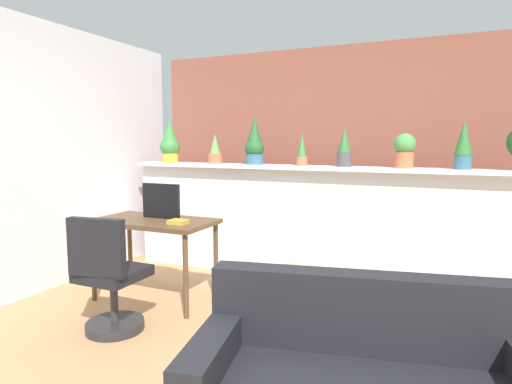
% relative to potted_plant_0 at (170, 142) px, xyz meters
% --- Properties ---
extents(ground_plane, '(12.00, 12.00, 0.00)m').
position_rel_potted_plant_0_xyz_m(ground_plane, '(1.81, -1.92, -1.45)').
color(ground_plane, tan).
extents(divider_wall, '(4.42, 0.16, 1.17)m').
position_rel_potted_plant_0_xyz_m(divider_wall, '(1.81, 0.08, -0.86)').
color(divider_wall, silver).
rests_on(divider_wall, ground).
extents(plant_shelf, '(4.42, 0.29, 0.04)m').
position_rel_potted_plant_0_xyz_m(plant_shelf, '(1.81, 0.04, -0.26)').
color(plant_shelf, silver).
rests_on(plant_shelf, divider_wall).
extents(brick_wall_behind, '(4.42, 0.10, 2.50)m').
position_rel_potted_plant_0_xyz_m(brick_wall_behind, '(1.81, 0.68, -0.20)').
color(brick_wall_behind, brown).
rests_on(brick_wall_behind, ground).
extents(side_wall_left, '(0.12, 4.40, 2.60)m').
position_rel_potted_plant_0_xyz_m(side_wall_left, '(-0.65, -1.52, -0.15)').
color(side_wall_left, silver).
rests_on(side_wall_left, ground).
extents(potted_plant_0, '(0.23, 0.23, 0.50)m').
position_rel_potted_plant_0_xyz_m(potted_plant_0, '(0.00, 0.00, 0.00)').
color(potted_plant_0, gold).
rests_on(potted_plant_0, plant_shelf).
extents(potted_plant_1, '(0.15, 0.15, 0.32)m').
position_rel_potted_plant_0_xyz_m(potted_plant_1, '(0.59, 0.01, -0.09)').
color(potted_plant_1, '#C66B42').
rests_on(potted_plant_1, plant_shelf).
extents(potted_plant_2, '(0.21, 0.21, 0.50)m').
position_rel_potted_plant_0_xyz_m(potted_plant_2, '(1.07, 0.02, -0.01)').
color(potted_plant_2, '#386B84').
rests_on(potted_plant_2, plant_shelf).
extents(potted_plant_3, '(0.11, 0.11, 0.33)m').
position_rel_potted_plant_0_xyz_m(potted_plant_3, '(1.60, 0.00, -0.09)').
color(potted_plant_3, '#C66B42').
rests_on(potted_plant_3, plant_shelf).
extents(potted_plant_4, '(0.14, 0.14, 0.38)m').
position_rel_potted_plant_0_xyz_m(potted_plant_4, '(2.03, 0.00, -0.06)').
color(potted_plant_4, '#4C4C51').
rests_on(potted_plant_4, plant_shelf).
extents(potted_plant_5, '(0.20, 0.20, 0.32)m').
position_rel_potted_plant_0_xyz_m(potted_plant_5, '(2.59, 0.02, -0.07)').
color(potted_plant_5, '#C66B42').
rests_on(potted_plant_5, plant_shelf).
extents(potted_plant_6, '(0.15, 0.15, 0.43)m').
position_rel_potted_plant_0_xyz_m(potted_plant_6, '(3.08, 0.02, -0.02)').
color(potted_plant_6, '#386B84').
rests_on(potted_plant_6, plant_shelf).
extents(desk, '(1.10, 0.60, 0.75)m').
position_rel_potted_plant_0_xyz_m(desk, '(0.55, -1.05, -0.78)').
color(desk, brown).
rests_on(desk, ground).
extents(tv_monitor, '(0.39, 0.04, 0.32)m').
position_rel_potted_plant_0_xyz_m(tv_monitor, '(0.58, -0.97, -0.53)').
color(tv_monitor, black).
rests_on(tv_monitor, desk).
extents(office_chair, '(0.47, 0.47, 0.91)m').
position_rel_potted_plant_0_xyz_m(office_chair, '(0.68, -1.77, -1.06)').
color(office_chair, '#262628').
rests_on(office_chair, ground).
extents(side_cube_shelf, '(0.40, 0.41, 0.50)m').
position_rel_potted_plant_0_xyz_m(side_cube_shelf, '(1.64, -0.93, -1.20)').
color(side_cube_shelf, silver).
rests_on(side_cube_shelf, ground).
extents(book_on_desk, '(0.16, 0.13, 0.04)m').
position_rel_potted_plant_0_xyz_m(book_on_desk, '(0.88, -1.14, -0.68)').
color(book_on_desk, gold).
rests_on(book_on_desk, desk).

